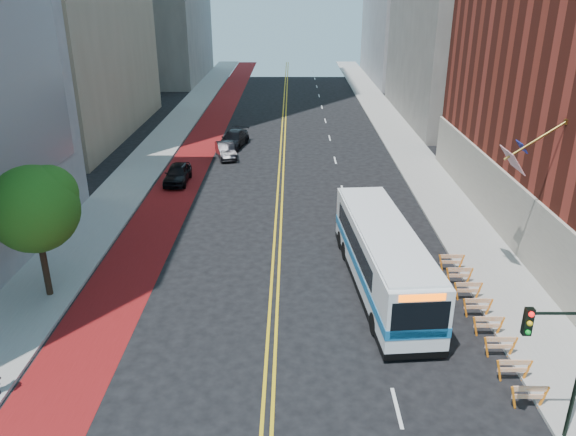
% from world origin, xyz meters
% --- Properties ---
extents(ground, '(160.00, 160.00, 0.00)m').
position_xyz_m(ground, '(0.00, 0.00, 0.00)').
color(ground, black).
rests_on(ground, ground).
extents(sidewalk_left, '(4.00, 140.00, 0.15)m').
position_xyz_m(sidewalk_left, '(-12.00, 30.00, 0.07)').
color(sidewalk_left, gray).
rests_on(sidewalk_left, ground).
extents(sidewalk_right, '(4.00, 140.00, 0.15)m').
position_xyz_m(sidewalk_right, '(12.00, 30.00, 0.07)').
color(sidewalk_right, gray).
rests_on(sidewalk_right, ground).
extents(bus_lane_paint, '(3.60, 140.00, 0.01)m').
position_xyz_m(bus_lane_paint, '(-8.10, 30.00, 0.00)').
color(bus_lane_paint, maroon).
rests_on(bus_lane_paint, ground).
extents(center_line_inner, '(0.14, 140.00, 0.01)m').
position_xyz_m(center_line_inner, '(-0.18, 30.00, 0.00)').
color(center_line_inner, gold).
rests_on(center_line_inner, ground).
extents(center_line_outer, '(0.14, 140.00, 0.01)m').
position_xyz_m(center_line_outer, '(0.18, 30.00, 0.00)').
color(center_line_outer, gold).
rests_on(center_line_outer, ground).
extents(lane_dashes, '(0.14, 98.20, 0.01)m').
position_xyz_m(lane_dashes, '(4.80, 38.00, 0.01)').
color(lane_dashes, silver).
rests_on(lane_dashes, ground).
extents(construction_barriers, '(1.42, 10.91, 1.00)m').
position_xyz_m(construction_barriers, '(9.60, 3.42, 0.68)').
color(construction_barriers, orange).
rests_on(construction_barriers, ground).
extents(street_tree, '(4.20, 4.20, 6.70)m').
position_xyz_m(street_tree, '(-11.24, 6.04, 4.91)').
color(street_tree, black).
rests_on(street_tree, sidewalk_left).
extents(traffic_signal, '(2.21, 0.34, 5.07)m').
position_xyz_m(traffic_signal, '(9.41, -3.51, 3.72)').
color(traffic_signal, black).
rests_on(traffic_signal, sidewalk_right).
extents(transit_bus, '(3.82, 12.76, 3.46)m').
position_xyz_m(transit_bus, '(5.49, 7.05, 1.80)').
color(transit_bus, white).
rests_on(transit_bus, ground).
extents(car_a, '(1.81, 4.41, 1.50)m').
position_xyz_m(car_a, '(-8.16, 23.72, 0.75)').
color(car_a, black).
rests_on(car_a, ground).
extents(car_b, '(2.49, 4.46, 1.39)m').
position_xyz_m(car_b, '(-5.11, 30.79, 0.70)').
color(car_b, black).
rests_on(car_b, ground).
extents(car_c, '(3.10, 5.47, 1.50)m').
position_xyz_m(car_c, '(-4.76, 34.62, 0.75)').
color(car_c, black).
rests_on(car_c, ground).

